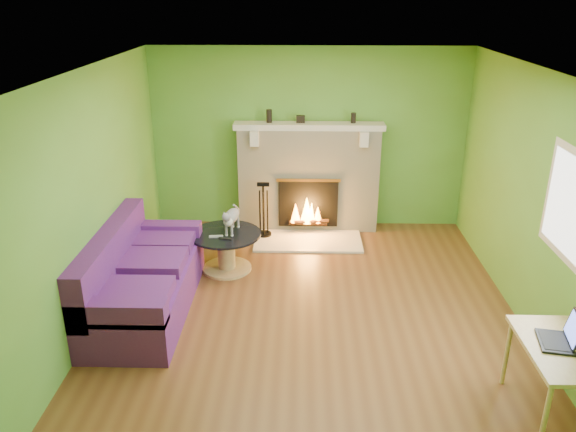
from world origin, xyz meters
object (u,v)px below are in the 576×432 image
sofa (139,280)px  coffee_table (226,249)px  cat (232,219)px  desk (558,356)px

sofa → coffee_table: bearing=49.9°
cat → desk: bearing=-32.1°
sofa → coffee_table: (0.82, 0.98, -0.07)m
coffee_table → cat: size_ratio=1.60×
cat → sofa: bearing=-121.4°
sofa → cat: 1.40m
cat → coffee_table: bearing=-138.0°
coffee_table → desk: (2.98, -2.57, 0.31)m
coffee_table → sofa: bearing=-130.1°
coffee_table → desk: desk is taller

